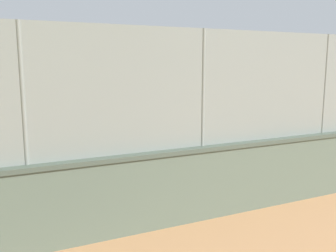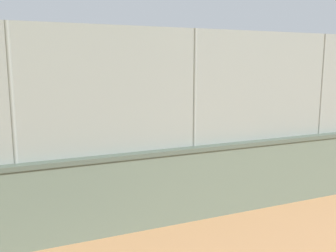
# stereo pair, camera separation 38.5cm
# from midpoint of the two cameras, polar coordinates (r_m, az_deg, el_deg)

# --- Properties ---
(ground_plane) EXTENTS (260.00, 260.00, 0.00)m
(ground_plane) POSITION_cam_midpoint_polar(r_m,az_deg,el_deg) (19.54, -4.75, 0.76)
(ground_plane) COLOR tan
(perimeter_wall) EXTENTS (32.05, 1.10, 1.43)m
(perimeter_wall) POSITION_cam_midpoint_polar(r_m,az_deg,el_deg) (9.16, 21.17, -5.33)
(perimeter_wall) COLOR slate
(perimeter_wall) RESTS_ON ground_plane
(fence_panel_on_wall) EXTENTS (31.47, 0.71, 2.18)m
(fence_panel_on_wall) POSITION_cam_midpoint_polar(r_m,az_deg,el_deg) (8.89, 21.87, 5.95)
(fence_panel_on_wall) COLOR gray
(fence_panel_on_wall) RESTS_ON perimeter_wall
(player_near_wall_returning) EXTENTS (0.71, 1.23, 1.51)m
(player_near_wall_returning) POSITION_cam_midpoint_polar(r_m,az_deg,el_deg) (13.67, -9.84, 0.63)
(player_near_wall_returning) COLOR #591919
(player_near_wall_returning) RESTS_ON ground_plane
(player_foreground_swinging) EXTENTS (0.72, 1.18, 1.56)m
(player_foreground_swinging) POSITION_cam_midpoint_polar(r_m,az_deg,el_deg) (17.71, -13.35, 2.61)
(player_foreground_swinging) COLOR navy
(player_foreground_swinging) RESTS_ON ground_plane
(player_crossing_court) EXTENTS (1.21, 0.72, 1.52)m
(player_crossing_court) POSITION_cam_midpoint_polar(r_m,az_deg,el_deg) (12.13, 0.08, -0.35)
(player_crossing_court) COLOR #B2B2B2
(player_crossing_court) RESTS_ON ground_plane
(sports_ball) EXTENTS (0.23, 0.23, 0.23)m
(sports_ball) POSITION_cam_midpoint_polar(r_m,az_deg,el_deg) (11.61, -7.78, -4.78)
(sports_ball) COLOR yellow
(sports_ball) RESTS_ON ground_plane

